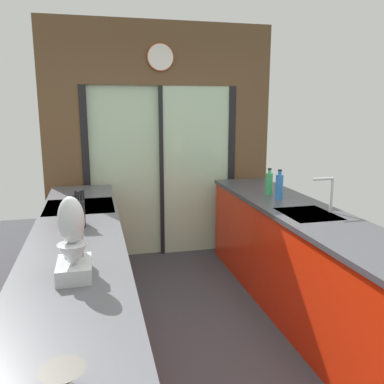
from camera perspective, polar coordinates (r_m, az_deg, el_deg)
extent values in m
cube|color=#38383D|center=(3.48, 1.05, -18.75)|extent=(5.04, 7.60, 0.02)
cube|color=brown|center=(4.79, -4.61, 18.92)|extent=(2.64, 0.08, 0.70)
cube|color=#B2D1AD|center=(4.79, -9.35, 2.59)|extent=(0.80, 0.02, 2.00)
cube|color=#B2D1AD|center=(4.88, 0.57, 2.92)|extent=(0.80, 0.02, 2.00)
cube|color=black|center=(4.75, -14.63, 2.30)|extent=(0.08, 0.10, 2.00)
cube|color=black|center=(5.02, 5.40, 3.13)|extent=(0.08, 0.10, 2.00)
cube|color=black|center=(4.81, -4.34, 2.77)|extent=(0.04, 0.10, 2.00)
cube|color=brown|center=(4.77, -17.63, 2.14)|extent=(0.42, 0.08, 2.00)
cube|color=brown|center=(5.11, 8.05, 3.22)|extent=(0.42, 0.08, 2.00)
cylinder|color=white|center=(4.72, -4.48, 18.41)|extent=(0.28, 0.03, 0.28)
torus|color=#DB4C23|center=(4.72, -4.48, 18.41)|extent=(0.30, 0.02, 0.30)
cube|color=red|center=(2.38, -16.02, -22.48)|extent=(0.58, 2.55, 0.88)
cube|color=red|center=(4.37, -14.98, -6.11)|extent=(0.58, 0.65, 0.88)
cube|color=#4C4C51|center=(2.74, -16.10, -6.98)|extent=(0.62, 3.80, 0.04)
cube|color=red|center=(3.36, 18.01, -11.92)|extent=(0.58, 3.80, 0.88)
cube|color=#3D3D42|center=(3.20, 18.53, -4.36)|extent=(0.62, 3.80, 0.04)
cube|color=#B7BABC|center=(3.40, 16.02, -3.36)|extent=(0.40, 0.48, 0.05)
cylinder|color=#B7BABC|center=(3.46, 19.06, -0.38)|extent=(0.02, 0.02, 0.29)
cylinder|color=#B7BABC|center=(3.39, 17.94, 1.77)|extent=(0.18, 0.02, 0.02)
cube|color=#B7BABC|center=(3.78, -15.16, -8.99)|extent=(0.58, 0.60, 0.88)
cube|color=black|center=(3.77, -10.66, -8.20)|extent=(0.01, 0.48, 0.28)
cube|color=black|center=(3.65, -15.55, -2.14)|extent=(0.58, 0.60, 0.03)
cylinder|color=#B7BABC|center=(3.50, -10.62, -4.27)|extent=(0.02, 0.04, 0.04)
cylinder|color=#B7BABC|center=(3.67, -10.78, -3.50)|extent=(0.02, 0.04, 0.04)
cylinder|color=#B7BABC|center=(3.85, -10.92, -2.81)|extent=(0.02, 0.04, 0.04)
cone|color=#514C47|center=(1.41, -17.76, -23.70)|extent=(0.14, 0.14, 0.06)
cube|color=black|center=(3.02, -15.62, -2.90)|extent=(0.08, 0.14, 0.19)
cylinder|color=black|center=(2.99, -16.42, -0.88)|extent=(0.02, 0.02, 0.05)
cylinder|color=black|center=(2.99, -16.10, -0.55)|extent=(0.02, 0.02, 0.08)
cylinder|color=black|center=(2.99, -15.75, -0.63)|extent=(0.02, 0.02, 0.07)
cylinder|color=black|center=(2.99, -15.41, -0.54)|extent=(0.02, 0.02, 0.08)
cylinder|color=black|center=(2.99, -15.06, -0.50)|extent=(0.02, 0.02, 0.08)
cube|color=#B7BABC|center=(2.16, -16.25, -10.41)|extent=(0.17, 0.26, 0.08)
cube|color=#B7BABC|center=(2.21, -16.35, -6.07)|extent=(0.10, 0.08, 0.20)
ellipsoid|color=#B7BABC|center=(2.07, -16.67, -3.84)|extent=(0.13, 0.12, 0.24)
cone|color=#B7BABC|center=(2.11, -16.41, -8.70)|extent=(0.15, 0.15, 0.13)
cylinder|color=#286BB7|center=(3.83, 12.19, 0.67)|extent=(0.07, 0.07, 0.23)
cylinder|color=#286BB7|center=(3.81, 12.28, 2.64)|extent=(0.03, 0.03, 0.04)
cylinder|color=black|center=(3.81, 12.30, 3.01)|extent=(0.04, 0.04, 0.01)
cylinder|color=#339E56|center=(4.04, 10.81, 1.14)|extent=(0.07, 0.07, 0.21)
cylinder|color=#339E56|center=(4.01, 10.88, 2.87)|extent=(0.03, 0.03, 0.04)
cylinder|color=black|center=(4.01, 10.89, 3.22)|extent=(0.04, 0.04, 0.01)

